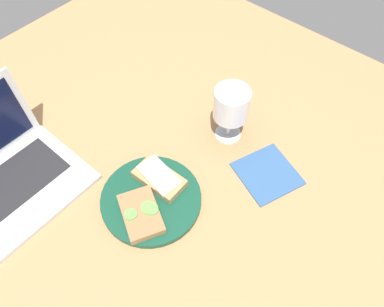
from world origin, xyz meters
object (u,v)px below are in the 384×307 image
object	(u,v)px
sandwich_with_cucumber	(141,214)
wine_glass	(231,107)
sandwich_with_cheese	(159,178)
plate	(151,199)
napkin	(267,174)

from	to	relation	value
sandwich_with_cucumber	wine_glass	distance (cm)	32.34
wine_glass	sandwich_with_cucumber	bearing A→B (deg)	-179.44
sandwich_with_cheese	plate	bearing A→B (deg)	-160.67
plate	napkin	size ratio (longest dim) A/B	1.71
sandwich_with_cheese	wine_glass	distance (cm)	23.79
plate	napkin	world-z (taller)	plate
sandwich_with_cucumber	napkin	distance (cm)	31.34
napkin	plate	bearing A→B (deg)	145.66
wine_glass	napkin	bearing A→B (deg)	-103.78
sandwich_with_cucumber	plate	bearing A→B (deg)	19.79
sandwich_with_cucumber	wine_glass	world-z (taller)	wine_glass
wine_glass	plate	bearing A→B (deg)	177.22
wine_glass	sandwich_with_cheese	bearing A→B (deg)	172.63
sandwich_with_cheese	napkin	xyz separation A→B (cm)	(18.78, -17.51, -2.64)
plate	sandwich_with_cucumber	world-z (taller)	sandwich_with_cucumber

